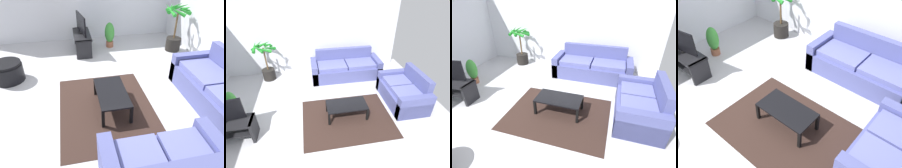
% 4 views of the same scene
% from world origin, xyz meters
% --- Properties ---
extents(ground_plane, '(6.60, 6.60, 0.00)m').
position_xyz_m(ground_plane, '(0.00, 0.00, 0.00)').
color(ground_plane, '#B2B2B7').
extents(wall_back, '(6.00, 0.06, 2.70)m').
position_xyz_m(wall_back, '(0.00, 3.00, 1.35)').
color(wall_back, silver).
rests_on(wall_back, ground).
extents(couch_main, '(2.29, 0.90, 0.90)m').
position_xyz_m(couch_main, '(1.02, 2.28, 0.30)').
color(couch_main, '#4C518C').
rests_on(couch_main, ground).
extents(couch_loveseat, '(0.90, 1.50, 0.90)m').
position_xyz_m(couch_loveseat, '(2.28, 0.64, 0.30)').
color(couch_loveseat, '#4C518C').
rests_on(couch_loveseat, ground).
extents(tv_stand, '(1.10, 0.45, 0.50)m').
position_xyz_m(tv_stand, '(-2.03, 0.03, 0.33)').
color(tv_stand, black).
rests_on(tv_stand, ground).
extents(coffee_table, '(0.99, 0.53, 0.36)m').
position_xyz_m(coffee_table, '(0.62, 0.32, 0.32)').
color(coffee_table, black).
rests_on(coffee_table, ground).
extents(area_rug, '(2.20, 1.70, 0.01)m').
position_xyz_m(area_rug, '(0.62, 0.22, 0.00)').
color(area_rug, black).
rests_on(area_rug, ground).
extents(potted_palm, '(0.76, 0.74, 1.29)m').
position_xyz_m(potted_palm, '(-1.54, 2.54, 0.56)').
color(potted_palm, black).
rests_on(potted_palm, ground).
extents(potted_plant_small, '(0.28, 0.28, 0.72)m').
position_xyz_m(potted_plant_small, '(-2.16, 0.84, 0.38)').
color(potted_plant_small, brown).
rests_on(potted_plant_small, ground).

